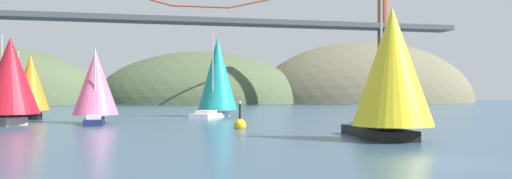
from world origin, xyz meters
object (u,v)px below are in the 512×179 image
at_px(sailboat_pink_spinnaker, 96,84).
at_px(sailboat_orange_sail, 29,85).
at_px(sailboat_yellow_sail, 391,71).
at_px(sailboat_teal_sail, 217,76).
at_px(channel_buoy, 240,124).
at_px(sailboat_crimson_sail, 9,78).

xyz_separation_m(sailboat_pink_spinnaker, sailboat_orange_sail, (-8.20, 8.94, 0.05)).
relative_size(sailboat_orange_sail, sailboat_yellow_sail, 0.78).
relative_size(sailboat_teal_sail, channel_buoy, 4.20).
xyz_separation_m(sailboat_teal_sail, sailboat_crimson_sail, (-22.22, -13.16, -0.84)).
relative_size(sailboat_crimson_sail, channel_buoy, 3.40).
bearing_deg(sailboat_crimson_sail, channel_buoy, -24.24).
height_order(sailboat_pink_spinnaker, sailboat_yellow_sail, sailboat_yellow_sail).
height_order(sailboat_orange_sail, channel_buoy, sailboat_orange_sail).
xyz_separation_m(sailboat_teal_sail, sailboat_orange_sail, (-22.56, -2.86, -1.36)).
xyz_separation_m(sailboat_crimson_sail, channel_buoy, (20.92, -9.42, -4.21)).
height_order(sailboat_pink_spinnaker, channel_buoy, sailboat_pink_spinnaker).
height_order(sailboat_teal_sail, sailboat_yellow_sail, sailboat_teal_sail).
relative_size(sailboat_orange_sail, channel_buoy, 3.03).
distance_m(sailboat_teal_sail, sailboat_orange_sail, 22.78).
distance_m(sailboat_crimson_sail, sailboat_yellow_sail, 36.36).
relative_size(sailboat_teal_sail, sailboat_yellow_sail, 1.09).
height_order(sailboat_yellow_sail, channel_buoy, sailboat_yellow_sail).
distance_m(sailboat_yellow_sail, channel_buoy, 15.79).
xyz_separation_m(sailboat_pink_spinnaker, channel_buoy, (13.06, -10.78, -3.64)).
bearing_deg(sailboat_yellow_sail, sailboat_crimson_sail, 141.42).
xyz_separation_m(sailboat_teal_sail, sailboat_yellow_sail, (6.20, -35.83, -0.87)).
bearing_deg(sailboat_crimson_sail, sailboat_orange_sail, 91.90).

